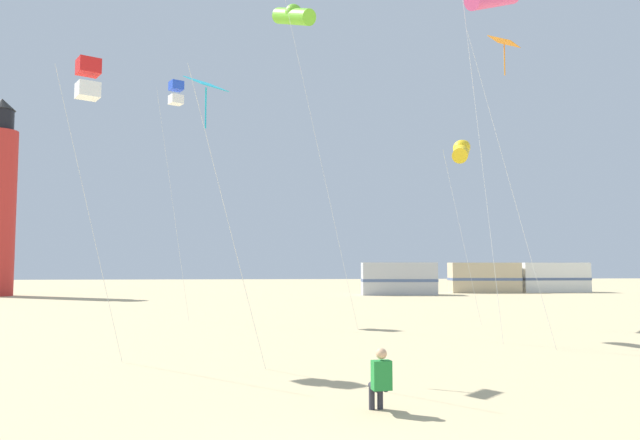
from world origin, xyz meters
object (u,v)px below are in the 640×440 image
at_px(kite_diamond_orange, 505,54).
at_px(kite_tube_gold, 461,151).
at_px(rv_van_tan, 484,278).
at_px(kite_tube_lime, 294,16).
at_px(kite_diamond_cyan, 207,94).
at_px(kite_box_scarlet, 88,79).
at_px(kite_box_blue, 176,93).
at_px(rv_van_silver, 399,279).
at_px(kite_flyer_standing, 380,378).
at_px(rv_van_white, 553,278).

xyz_separation_m(kite_diamond_orange, kite_tube_gold, (0.79, 7.06, -2.03)).
distance_m(kite_tube_gold, rv_van_tan, 31.06).
distance_m(kite_tube_lime, kite_diamond_cyan, 11.61).
height_order(kite_box_scarlet, kite_diamond_orange, kite_diamond_orange).
height_order(kite_box_blue, rv_van_silver, kite_box_blue).
bearing_deg(kite_tube_gold, kite_box_blue, 168.00).
xyz_separation_m(kite_flyer_standing, kite_tube_gold, (6.91, 15.79, 7.29)).
bearing_deg(rv_van_white, kite_box_scarlet, -130.38).
xyz_separation_m(kite_diamond_cyan, kite_box_blue, (-2.89, 13.75, 3.91)).
distance_m(kite_flyer_standing, rv_van_silver, 41.66).
height_order(kite_tube_gold, kite_box_blue, kite_box_blue).
bearing_deg(kite_tube_gold, kite_flyer_standing, -113.62).
height_order(kite_box_scarlet, rv_van_tan, kite_box_scarlet).
bearing_deg(kite_box_blue, kite_diamond_orange, -38.08).
bearing_deg(kite_tube_lime, kite_box_blue, 142.24).
height_order(kite_flyer_standing, kite_box_scarlet, kite_box_scarlet).
bearing_deg(kite_flyer_standing, kite_box_scarlet, -49.45).
relative_size(kite_flyer_standing, kite_diamond_orange, 0.11).
bearing_deg(kite_diamond_orange, rv_van_tan, 70.81).
height_order(kite_tube_lime, kite_box_blue, kite_tube_lime).
distance_m(kite_flyer_standing, kite_diamond_cyan, 8.96).
bearing_deg(kite_tube_lime, rv_van_silver, 68.37).
height_order(kite_box_scarlet, kite_tube_gold, kite_tube_gold).
distance_m(kite_tube_gold, kite_box_blue, 14.10).
relative_size(kite_flyer_standing, rv_van_white, 0.18).
height_order(kite_tube_lime, rv_van_silver, kite_tube_lime).
relative_size(kite_flyer_standing, kite_tube_gold, 0.13).
bearing_deg(kite_box_scarlet, rv_van_white, 49.19).
bearing_deg(kite_diamond_cyan, kite_flyer_standing, -53.39).
height_order(kite_diamond_cyan, kite_tube_gold, kite_tube_gold).
bearing_deg(rv_van_tan, rv_van_white, 6.74).
distance_m(kite_box_scarlet, kite_diamond_cyan, 4.03).
distance_m(kite_box_scarlet, rv_van_tan, 45.71).
bearing_deg(rv_van_tan, kite_diamond_orange, -104.36).
height_order(kite_tube_lime, kite_diamond_cyan, kite_tube_lime).
bearing_deg(kite_flyer_standing, rv_van_white, -126.73).
bearing_deg(kite_diamond_cyan, rv_van_white, 53.67).
relative_size(kite_box_scarlet, kite_tube_gold, 1.00).
xyz_separation_m(kite_diamond_orange, rv_van_silver, (3.34, 31.83, -8.54)).
distance_m(kite_tube_lime, kite_tube_gold, 9.69).
bearing_deg(rv_van_tan, rv_van_silver, -154.56).
distance_m(rv_van_silver, rv_van_white, 16.15).
distance_m(kite_box_scarlet, kite_tube_lime, 11.32).
xyz_separation_m(kite_box_blue, rv_van_silver, (16.00, 21.92, -9.68)).
distance_m(rv_van_tan, rv_van_white, 6.86).
distance_m(kite_box_scarlet, rv_van_white, 50.04).
relative_size(kite_tube_gold, rv_van_white, 1.33).
distance_m(kite_tube_lime, kite_diamond_orange, 9.65).
bearing_deg(kite_box_blue, kite_tube_gold, -12.00).
height_order(kite_flyer_standing, kite_tube_lime, kite_tube_lime).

